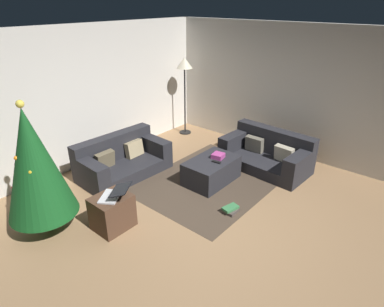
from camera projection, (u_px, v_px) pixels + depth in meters
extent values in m
plane|color=#93704C|center=(208.00, 227.00, 4.69)|extent=(6.40, 6.40, 0.00)
cube|color=silver|center=(74.00, 100.00, 5.96)|extent=(6.40, 0.12, 2.60)
cube|color=silver|center=(308.00, 95.00, 6.30)|extent=(0.12, 6.40, 2.60)
cube|color=#26262B|center=(125.00, 169.00, 6.07)|extent=(1.68, 0.94, 0.23)
cube|color=#26262B|center=(113.00, 147.00, 6.11)|extent=(1.65, 0.31, 0.48)
cube|color=#26262B|center=(153.00, 145.00, 6.42)|extent=(0.28, 0.88, 0.30)
cube|color=#26262B|center=(90.00, 169.00, 5.49)|extent=(0.28, 0.88, 0.30)
cube|color=tan|center=(134.00, 149.00, 6.24)|extent=(0.36, 0.17, 0.31)
cube|color=brown|center=(105.00, 160.00, 5.81)|extent=(0.36, 0.16, 0.31)
cube|color=#26262B|center=(264.00, 163.00, 6.29)|extent=(0.96, 1.68, 0.22)
cube|color=#26262B|center=(275.00, 141.00, 6.35)|extent=(0.33, 1.65, 0.50)
cube|color=#26262B|center=(300.00, 162.00, 5.75)|extent=(0.88, 0.29, 0.32)
cube|color=#26262B|center=(236.00, 141.00, 6.61)|extent=(0.88, 0.29, 0.32)
cube|color=#BCB299|center=(284.00, 154.00, 6.06)|extent=(0.19, 0.37, 0.31)
cube|color=#716B5B|center=(254.00, 144.00, 6.46)|extent=(0.15, 0.36, 0.31)
cube|color=#26262B|center=(211.00, 171.00, 5.80)|extent=(0.99, 0.63, 0.42)
cube|color=#B23F8C|center=(218.00, 156.00, 5.76)|extent=(0.23, 0.22, 0.08)
cube|color=black|center=(216.00, 162.00, 5.61)|extent=(0.07, 0.17, 0.02)
cylinder|color=brown|center=(47.00, 220.00, 4.63)|extent=(0.10, 0.10, 0.27)
cone|color=#144E1E|center=(34.00, 164.00, 4.24)|extent=(0.93, 0.93, 1.53)
sphere|color=#CC33BF|center=(17.00, 164.00, 4.20)|extent=(0.06, 0.06, 0.06)
sphere|color=red|center=(19.00, 182.00, 4.41)|extent=(0.08, 0.08, 0.08)
sphere|color=yellow|center=(31.00, 172.00, 4.07)|extent=(0.08, 0.08, 0.08)
sphere|color=#2699E5|center=(46.00, 202.00, 4.19)|extent=(0.06, 0.06, 0.06)
sphere|color=orange|center=(27.00, 135.00, 4.16)|extent=(0.06, 0.06, 0.06)
sphere|color=red|center=(14.00, 187.00, 4.26)|extent=(0.05, 0.05, 0.05)
sphere|color=#CC33BF|center=(28.00, 129.00, 4.12)|extent=(0.08, 0.08, 0.08)
sphere|color=red|center=(28.00, 161.00, 4.40)|extent=(0.06, 0.06, 0.06)
sphere|color=red|center=(52.00, 166.00, 4.50)|extent=(0.06, 0.06, 0.06)
sphere|color=orange|center=(16.00, 158.00, 4.06)|extent=(0.06, 0.06, 0.06)
sphere|color=#F2D84C|center=(20.00, 104.00, 3.89)|extent=(0.10, 0.10, 0.10)
cube|color=#4C3323|center=(112.00, 212.00, 4.60)|extent=(0.52, 0.44, 0.50)
cube|color=silver|center=(110.00, 197.00, 4.49)|extent=(0.43, 0.40, 0.02)
cube|color=black|center=(120.00, 189.00, 4.42)|extent=(0.43, 0.39, 0.08)
cube|color=#4C423D|center=(231.00, 211.00, 5.01)|extent=(0.24, 0.18, 0.05)
cube|color=#387A47|center=(230.00, 208.00, 5.00)|extent=(0.28, 0.20, 0.04)
cylinder|color=black|center=(185.00, 132.00, 8.00)|extent=(0.28, 0.28, 0.02)
cylinder|color=black|center=(185.00, 102.00, 7.67)|extent=(0.04, 0.04, 1.56)
cone|color=beige|center=(185.00, 63.00, 7.28)|extent=(0.36, 0.36, 0.24)
cube|color=#46382B|center=(211.00, 181.00, 5.89)|extent=(2.60, 2.00, 0.01)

